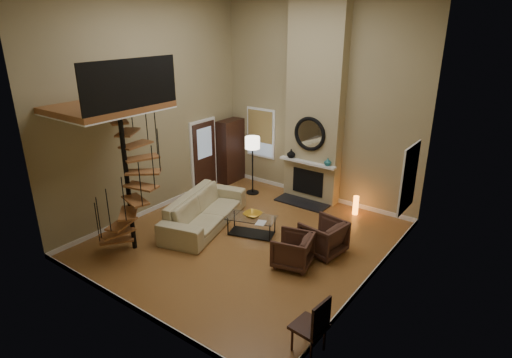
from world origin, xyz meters
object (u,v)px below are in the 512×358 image
Objects in this scene: sofa at (204,210)px; side_chair at (314,325)px; armchair_near at (326,238)px; coffee_table at (251,224)px; floor_lamp at (252,147)px; accent_lamp at (356,205)px; hutch at (231,152)px; armchair_far at (296,251)px.

side_chair reaches higher than sofa.
armchair_near is 3.08m from side_chair.
armchair_near is at bearing 8.93° from coffee_table.
side_chair reaches higher than coffee_table.
side_chair is (4.61, -4.60, -0.89)m from floor_lamp.
armchair_near is 1.67× the size of accent_lamp.
hutch is 2.01× the size of side_chair.
armchair_near is 0.68× the size of coffee_table.
hutch is 3.76m from coffee_table.
armchair_near is 1.86m from coffee_table.
accent_lamp is at bearing 0.04° from hutch.
floor_lamp reaches higher than coffee_table.
armchair_far is 1.51× the size of accent_lamp.
coffee_table is at bearing -121.41° from accent_lamp.
armchair_near is at bearing -26.25° from hutch.
accent_lamp reaches higher than coffee_table.
floor_lamp reaches higher than sofa.
hutch reaches higher than armchair_near.
hutch reaches higher than coffee_table.
hutch is 5.31m from armchair_far.
coffee_table is at bearing 140.72° from side_chair.
hutch is at bearing 136.93° from coffee_table.
floor_lamp is at bearing -109.44° from armchair_near.
armchair_near reaches higher than armchair_far.
coffee_table is 2.81m from floor_lamp.
side_chair reaches higher than armchair_far.
sofa is at bearing -83.47° from floor_lamp.
accent_lamp is (-0.04, 3.09, -0.10)m from armchair_far.
floor_lamp is 6.57m from side_chair.
coffee_table is at bearing -92.43° from sofa.
hutch is 7.69m from side_chair.
hutch reaches higher than armchair_far.
sofa is 2.18× the size of coffee_table.
accent_lamp is 5.29m from side_chair.
side_chair is (5.79, -5.05, -0.42)m from hutch.
side_chair is at bearing 23.27° from armchair_far.
floor_lamp reaches higher than armchair_near.
accent_lamp is (-0.29, 2.24, -0.10)m from armchair_near.
sofa is 5.38× the size of accent_lamp.
sofa is 2.59m from floor_lamp.
armchair_near is 1.11× the size of armchair_far.
sofa reaches higher than armchair_near.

